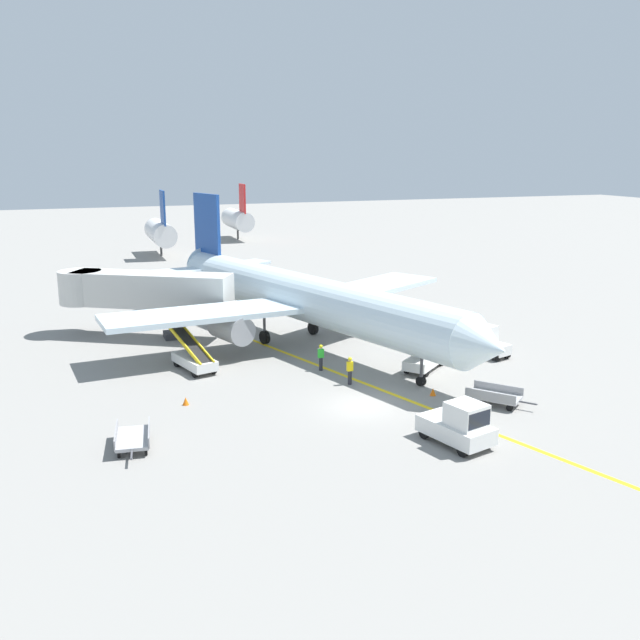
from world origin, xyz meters
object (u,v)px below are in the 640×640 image
(pushback_tug, at_px, (459,425))
(baggage_cart_empty_trailing, at_px, (494,396))
(ground_crew_wing_walker, at_px, (350,370))
(safety_cone_nose_left, at_px, (433,392))
(baggage_tug_near_wing, at_px, (490,343))
(baggage_cart_loaded, at_px, (133,438))
(jet_bridge, at_px, (134,290))
(belt_loader_forward_hold, at_px, (194,358))
(belt_loader_aft_hold, at_px, (424,358))
(safety_cone_nose_right, at_px, (344,326))
(airliner, at_px, (301,297))
(ground_crew_marshaller, at_px, (321,357))
(safety_cone_wingtip_left, at_px, (186,401))

(pushback_tug, height_order, baggage_cart_empty_trailing, pushback_tug)
(ground_crew_wing_walker, relative_size, safety_cone_nose_left, 3.86)
(baggage_tug_near_wing, bearing_deg, baggage_cart_loaded, -163.91)
(jet_bridge, xyz_separation_m, ground_crew_wing_walker, (10.69, -16.01, -2.63))
(jet_bridge, xyz_separation_m, safety_cone_nose_left, (14.39, -19.45, -3.32))
(baggage_cart_empty_trailing, xyz_separation_m, ground_crew_wing_walker, (-6.16, 5.86, 0.44))
(jet_bridge, distance_m, belt_loader_forward_hold, 10.55)
(belt_loader_aft_hold, bearing_deg, jet_bridge, 137.24)
(safety_cone_nose_right, bearing_deg, safety_cone_nose_left, -93.65)
(pushback_tug, xyz_separation_m, ground_crew_wing_walker, (-1.43, 9.94, -0.08))
(airliner, relative_size, ground_crew_marshaller, 20.31)
(pushback_tug, bearing_deg, baggage_tug_near_wing, 51.06)
(safety_cone_nose_right, bearing_deg, safety_cone_wingtip_left, -139.13)
(baggage_cart_empty_trailing, bearing_deg, belt_loader_forward_hold, 140.12)
(belt_loader_forward_hold, relative_size, ground_crew_wing_walker, 3.04)
(jet_bridge, distance_m, safety_cone_nose_left, 24.43)
(baggage_cart_loaded, xyz_separation_m, ground_crew_wing_walker, (13.08, 4.86, 0.44))
(belt_loader_aft_hold, bearing_deg, ground_crew_marshaller, 160.68)
(belt_loader_aft_hold, height_order, safety_cone_nose_left, belt_loader_aft_hold)
(baggage_cart_loaded, bearing_deg, belt_loader_forward_hold, 66.10)
(airliner, distance_m, safety_cone_nose_left, 14.06)
(baggage_tug_near_wing, bearing_deg, ground_crew_marshaller, 174.99)
(belt_loader_aft_hold, xyz_separation_m, ground_crew_marshaller, (-6.20, 2.17, 0.13))
(jet_bridge, distance_m, ground_crew_marshaller, 16.50)
(baggage_cart_empty_trailing, distance_m, ground_crew_wing_walker, 8.51)
(belt_loader_forward_hold, bearing_deg, baggage_cart_loaded, -113.90)
(airliner, bearing_deg, jet_bridge, 150.51)
(airliner, distance_m, jet_bridge, 12.60)
(airliner, distance_m, pushback_tug, 19.93)
(airliner, distance_m, belt_loader_forward_hold, 9.61)
(belt_loader_aft_hold, distance_m, safety_cone_wingtip_left, 15.38)
(belt_loader_forward_hold, bearing_deg, safety_cone_wingtip_left, -104.35)
(ground_crew_wing_walker, bearing_deg, ground_crew_marshaller, 101.78)
(jet_bridge, bearing_deg, safety_cone_nose_left, -53.50)
(ground_crew_marshaller, height_order, safety_cone_wingtip_left, ground_crew_marshaller)
(jet_bridge, relative_size, ground_crew_wing_walker, 7.23)
(baggage_cart_empty_trailing, bearing_deg, baggage_tug_near_wing, 57.88)
(jet_bridge, height_order, safety_cone_nose_right, jet_bridge)
(baggage_tug_near_wing, relative_size, belt_loader_aft_hold, 0.57)
(baggage_cart_empty_trailing, relative_size, ground_crew_wing_walker, 2.02)
(jet_bridge, height_order, belt_loader_forward_hold, jet_bridge)
(ground_crew_wing_walker, relative_size, safety_cone_wingtip_left, 3.86)
(belt_loader_aft_hold, height_order, ground_crew_wing_walker, belt_loader_aft_hold)
(belt_loader_aft_hold, relative_size, safety_cone_nose_right, 10.61)
(ground_crew_marshaller, xyz_separation_m, safety_cone_wingtip_left, (-9.13, -3.25, -0.69))
(belt_loader_forward_hold, bearing_deg, safety_cone_nose_right, 26.15)
(baggage_tug_near_wing, relative_size, safety_cone_nose_right, 6.08)
(safety_cone_nose_left, relative_size, safety_cone_nose_right, 1.00)
(airliner, distance_m, baggage_cart_empty_trailing, 17.00)
(jet_bridge, xyz_separation_m, safety_cone_nose_right, (15.41, -3.53, -3.32))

